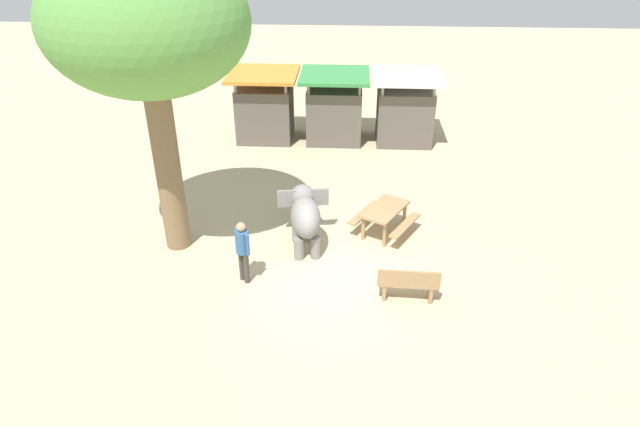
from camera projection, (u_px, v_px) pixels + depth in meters
ground_plane at (330, 272)px, 13.66m from camera, size 60.00×60.00×0.00m
elephant at (305, 215)px, 14.30m from camera, size 1.37×2.07×1.42m
person_handler at (243, 248)px, 12.91m from camera, size 0.40×0.38×1.62m
shade_tree_main at (147, 27)px, 11.97m from camera, size 4.57×4.19×7.32m
wooden_bench at (408, 283)px, 12.50m from camera, size 1.42×0.46×0.88m
picnic_table_near at (385, 214)px, 14.97m from camera, size 2.03×2.04×0.78m
market_stall_orange at (265, 109)px, 20.69m from camera, size 2.50×2.50×2.52m
market_stall_green at (334, 111)px, 20.57m from camera, size 2.50×2.50×2.52m
market_stall_white at (404, 112)px, 20.45m from camera, size 2.50×2.50×2.52m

